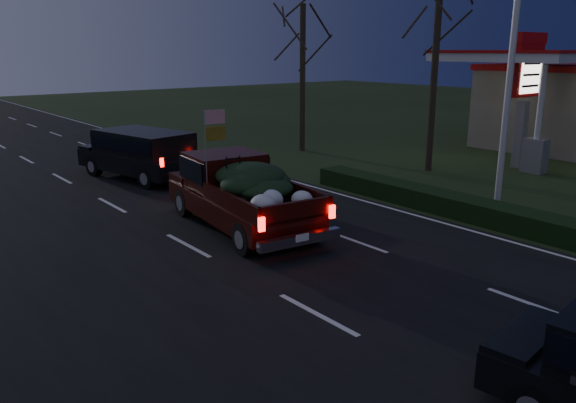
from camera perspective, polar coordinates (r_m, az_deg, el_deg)
ground at (r=10.94m, az=2.98°, el=-11.45°), size 120.00×120.00×0.00m
road_asphalt at (r=10.94m, az=2.98°, el=-11.40°), size 14.00×120.00×0.02m
hedge_row at (r=18.24m, az=15.06°, el=0.04°), size 1.00×10.00×0.60m
light_pole at (r=18.55m, az=22.02°, el=15.92°), size 0.50×0.90×9.16m
gas_price_pylon at (r=25.70m, az=23.06°, el=11.48°), size 2.00×0.41×5.57m
gas_canopy at (r=27.92m, az=23.35°, el=12.86°), size 7.10×6.10×4.88m
bare_tree_mid at (r=23.85m, az=15.04°, el=18.18°), size 3.60×3.60×8.50m
bare_tree_far at (r=27.90m, az=1.51°, el=15.85°), size 3.60×3.60×7.00m
pickup_truck at (r=15.80m, az=-4.84°, el=1.30°), size 2.89×5.96×3.01m
lead_suv at (r=22.57m, az=-14.62°, el=5.13°), size 3.22×5.64×1.53m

